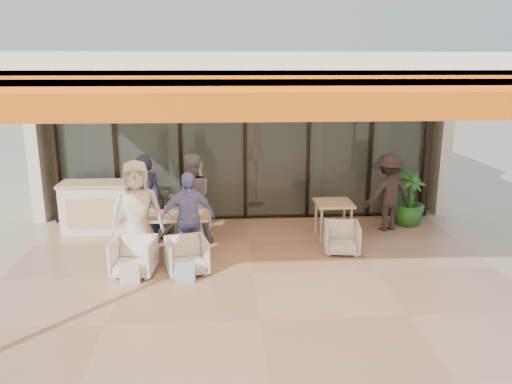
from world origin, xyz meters
The scene contains 21 objects.
ground centered at (0.00, 0.00, 0.00)m, with size 70.00×70.00×0.00m, color #C6B293.
terrace_floor centered at (0.00, 0.00, 0.01)m, with size 8.00×6.00×0.01m, color tan.
terrace_structure centered at (0.00, -0.26, 3.25)m, with size 8.00×6.00×3.40m.
glass_storefront centered at (0.00, 3.00, 1.60)m, with size 8.08×0.10×3.20m.
interior_block centered at (0.01, 5.31, 2.23)m, with size 9.05×3.62×3.52m.
host_counter centered at (-2.75, 2.30, 0.53)m, with size 1.85×0.65×1.04m.
dining_table centered at (-1.49, 1.10, 0.69)m, with size 1.50×0.90×0.93m.
chair_far_left centered at (-1.91, 2.04, 0.36)m, with size 0.69×0.65×0.71m, color silver.
chair_far_right centered at (-1.07, 2.04, 0.29)m, with size 0.57×0.53×0.58m, color silver.
chair_near_left centered at (-1.91, 0.14, 0.34)m, with size 0.65×0.61×0.67m, color silver.
chair_near_right centered at (-1.07, 0.14, 0.33)m, with size 0.64×0.60×0.65m, color silver.
diner_navy centered at (-1.91, 1.54, 0.86)m, with size 0.63×0.41×1.73m, color #192037.
diner_grey centered at (-1.07, 1.54, 0.86)m, with size 0.84×0.65×1.72m, color slate.
diner_cream centered at (-1.91, 0.64, 0.89)m, with size 0.87×0.57×1.78m, color beige.
diner_periwinkle centered at (-1.07, 0.64, 0.79)m, with size 0.92×0.38×1.57m, color #7083BB.
tote_bag_cream centered at (-1.91, -0.26, 0.17)m, with size 0.30×0.10×0.34m, color silver.
tote_bag_blue centered at (-1.07, -0.26, 0.17)m, with size 0.30×0.10×0.34m, color #99BFD8.
side_table centered at (1.63, 1.62, 0.64)m, with size 0.70×0.70×0.74m.
side_chair centered at (1.63, 0.87, 0.31)m, with size 0.61×0.57×0.62m, color silver.
standing_woman centered at (2.83, 2.05, 0.79)m, with size 1.03×0.59×1.59m, color black.
potted_palm centered at (3.38, 2.34, 0.58)m, with size 0.64×0.64×1.15m, color #1E5919.
Camera 1 is at (-0.43, -7.43, 3.30)m, focal length 35.00 mm.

